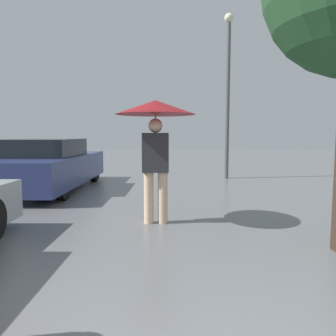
% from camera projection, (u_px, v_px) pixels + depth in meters
% --- Properties ---
extents(pedestrian, '(1.23, 1.23, 1.92)m').
position_uv_depth(pedestrian, '(155.00, 122.00, 5.02)').
color(pedestrian, beige).
rests_on(pedestrian, ground_plane).
extents(parked_car_farthest, '(1.83, 4.56, 1.28)m').
position_uv_depth(parked_car_farthest, '(48.00, 166.00, 8.32)').
color(parked_car_farthest, navy).
rests_on(parked_car_farthest, ground_plane).
extents(street_lamp, '(0.29, 0.29, 5.08)m').
position_uv_depth(street_lamp, '(228.00, 84.00, 10.18)').
color(street_lamp, '#515456').
rests_on(street_lamp, ground_plane).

